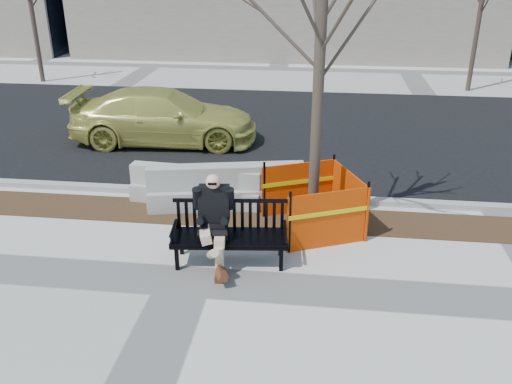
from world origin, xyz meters
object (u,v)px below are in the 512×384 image
tree_fence (312,228)px  sedan (166,142)px  jersey_barrier_left (197,202)px  jersey_barrier_right (227,206)px  bench (230,262)px  seated_man (215,260)px

tree_fence → sedan: tree_fence is taller
jersey_barrier_left → jersey_barrier_right: size_ratio=0.87×
bench → tree_fence: 2.07m
jersey_barrier_left → jersey_barrier_right: 0.71m
seated_man → jersey_barrier_right: (-0.18, 2.30, 0.00)m
jersey_barrier_left → jersey_barrier_right: jersey_barrier_right is taller
seated_man → tree_fence: tree_fence is taller
seated_man → sedan: size_ratio=0.31×
bench → jersey_barrier_right: 2.37m
seated_man → bench: bearing=-11.5°
sedan → jersey_barrier_left: sedan is taller
sedan → jersey_barrier_left: bearing=-159.7°
bench → jersey_barrier_left: bench is taller
jersey_barrier_left → seated_man: bearing=-65.2°
tree_fence → seated_man: bearing=-139.6°
sedan → jersey_barrier_left: 4.43m
seated_man → tree_fence: size_ratio=0.27×
jersey_barrier_right → jersey_barrier_left: bearing=159.4°
bench → tree_fence: size_ratio=0.34×
tree_fence → jersey_barrier_right: bearing=156.2°
jersey_barrier_left → bench: bearing=-59.8°
bench → jersey_barrier_left: size_ratio=0.71×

